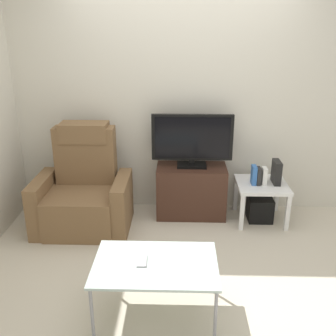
{
  "coord_description": "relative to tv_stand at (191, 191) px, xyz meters",
  "views": [
    {
      "loc": [
        -0.03,
        -3.13,
        2.05
      ],
      "look_at": [
        -0.13,
        0.5,
        0.7
      ],
      "focal_mm": 41.31,
      "sensor_mm": 36.0,
      "label": 1
    }
  ],
  "objects": [
    {
      "name": "recliner_armchair",
      "position": [
        -1.15,
        -0.27,
        0.08
      ],
      "size": [
        0.98,
        0.78,
        1.08
      ],
      "rotation": [
        0.0,
        0.0,
        0.14
      ],
      "color": "brown",
      "rests_on": "ground"
    },
    {
      "name": "coffee_table",
      "position": [
        -0.3,
        -1.62,
        0.12
      ],
      "size": [
        0.9,
        0.6,
        0.43
      ],
      "color": "#B2C6C1",
      "rests_on": "ground"
    },
    {
      "name": "subwoofer_box",
      "position": [
        0.76,
        -0.1,
        -0.16
      ],
      "size": [
        0.26,
        0.26,
        0.26
      ],
      "primitive_type": "cube",
      "color": "black",
      "rests_on": "ground"
    },
    {
      "name": "side_table",
      "position": [
        0.76,
        -0.1,
        0.08
      ],
      "size": [
        0.54,
        0.54,
        0.44
      ],
      "color": "white",
      "rests_on": "ground"
    },
    {
      "name": "wall_back",
      "position": [
        -0.12,
        0.26,
        1.01
      ],
      "size": [
        6.4,
        0.06,
        2.6
      ],
      "primitive_type": "cube",
      "color": "beige",
      "rests_on": "ground"
    },
    {
      "name": "tv_stand",
      "position": [
        0.0,
        0.0,
        0.0
      ],
      "size": [
        0.77,
        0.41,
        0.58
      ],
      "color": "#3D2319",
      "rests_on": "ground"
    },
    {
      "name": "cell_phone",
      "position": [
        -0.4,
        -1.61,
        0.15
      ],
      "size": [
        0.08,
        0.15,
        0.01
      ],
      "primitive_type": "cube",
      "rotation": [
        0.0,
        0.0,
        0.04
      ],
      "color": "#B7B7BC",
      "rests_on": "coffee_table"
    },
    {
      "name": "book_middle",
      "position": [
        0.71,
        -0.12,
        0.24
      ],
      "size": [
        0.04,
        0.13,
        0.18
      ],
      "primitive_type": "cube",
      "color": "#262626",
      "rests_on": "side_table"
    },
    {
      "name": "ground_plane",
      "position": [
        -0.12,
        -0.87,
        -0.29
      ],
      "size": [
        6.4,
        6.4,
        0.0
      ],
      "primitive_type": "plane",
      "color": "beige"
    },
    {
      "name": "game_console",
      "position": [
        0.91,
        -0.09,
        0.27
      ],
      "size": [
        0.07,
        0.2,
        0.25
      ],
      "primitive_type": "cube",
      "color": "black",
      "rests_on": "side_table"
    },
    {
      "name": "television",
      "position": [
        0.0,
        0.02,
        0.6
      ],
      "size": [
        0.88,
        0.2,
        0.58
      ],
      "color": "black",
      "rests_on": "tv_stand"
    },
    {
      "name": "book_rightmost",
      "position": [
        0.77,
        -0.12,
        0.24
      ],
      "size": [
        0.05,
        0.11,
        0.19
      ],
      "primitive_type": "cube",
      "color": "white",
      "rests_on": "side_table"
    },
    {
      "name": "book_leftmost",
      "position": [
        0.66,
        -0.12,
        0.25
      ],
      "size": [
        0.05,
        0.12,
        0.2
      ],
      "primitive_type": "cube",
      "color": "#3366B2",
      "rests_on": "side_table"
    }
  ]
}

